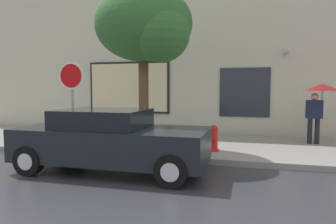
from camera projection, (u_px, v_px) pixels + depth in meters
name	position (u px, v px, depth m)	size (l,w,h in m)	color
ground_plane	(141.00, 172.00, 6.63)	(60.00, 60.00, 0.00)	#333338
sidewalk	(173.00, 144.00, 9.52)	(20.00, 4.00, 0.15)	gray
building_facade	(188.00, 46.00, 11.67)	(20.00, 0.67, 7.00)	beige
parked_car	(111.00, 140.00, 6.71)	(4.21, 1.83, 1.38)	black
fire_hydrant	(214.00, 138.00, 8.14)	(0.30, 0.44, 0.71)	red
pedestrian_with_umbrella	(320.00, 95.00, 9.09)	(1.10, 1.10, 1.84)	black
street_tree	(147.00, 27.00, 8.24)	(2.74, 2.33, 4.49)	#4C3823
stop_sign	(72.00, 88.00, 8.42)	(0.76, 0.10, 2.42)	gray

